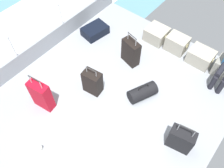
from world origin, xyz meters
TOP-DOWN VIEW (x-y plane):
  - ground_plane at (0.00, 0.00)m, footprint 4.40×5.20m
  - gunwale_port at (-2.17, 0.00)m, footprint 0.06×5.20m
  - railing_port at (-2.17, 0.00)m, footprint 0.04×4.20m
  - sea_wake at (-3.60, 0.00)m, footprint 12.00×12.00m
  - cargo_crate_0 at (-0.30, 2.11)m, footprint 0.55×0.49m
  - cargo_crate_1 at (0.28, 2.12)m, footprint 0.53×0.39m
  - cargo_crate_2 at (0.92, 2.11)m, footprint 0.59×0.44m
  - suitcase_0 at (-0.36, 1.08)m, footprint 0.48×0.31m
  - suitcase_2 at (-0.49, -0.09)m, footprint 0.41×0.29m
  - suitcase_3 at (-1.64, 1.26)m, footprint 0.55×0.70m
  - suitcase_4 at (-1.02, -1.01)m, footprint 0.45×0.26m
  - suitcase_5 at (1.58, -0.03)m, footprint 0.48×0.31m
  - duffel_bag at (0.43, 0.45)m, footprint 0.51×0.67m
  - paper_cup at (-0.35, -1.71)m, footprint 0.08×0.08m

SIDE VIEW (x-z plane):
  - sea_wake at x=-3.60m, z-range -0.35..-0.33m
  - ground_plane at x=0.00m, z-range -0.06..0.00m
  - paper_cup at x=-0.35m, z-range 0.00..0.10m
  - suitcase_3 at x=-1.64m, z-range 0.00..0.23m
  - duffel_bag at x=0.43m, z-range -0.06..0.36m
  - cargo_crate_0 at x=-0.30m, z-range 0.00..0.34m
  - cargo_crate_2 at x=0.92m, z-range 0.00..0.36m
  - cargo_crate_1 at x=0.28m, z-range 0.00..0.40m
  - gunwale_port at x=-2.17m, z-range 0.00..0.45m
  - suitcase_5 at x=1.58m, z-range -0.10..0.65m
  - suitcase_2 at x=-0.49m, z-range -0.07..0.65m
  - suitcase_0 at x=-0.36m, z-range -0.10..0.73m
  - suitcase_4 at x=-1.02m, z-range -0.11..0.82m
  - railing_port at x=-2.17m, z-range 0.27..1.29m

